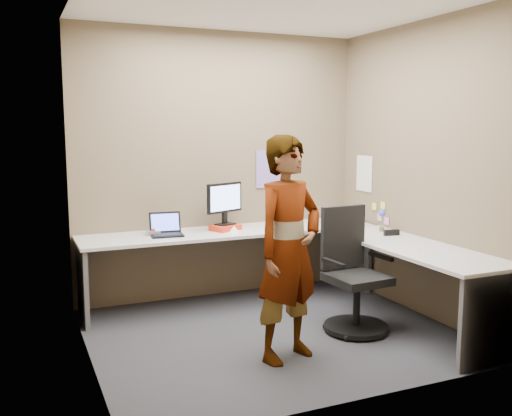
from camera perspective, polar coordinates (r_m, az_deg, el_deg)
name	(u,v)px	position (r m, az deg, el deg)	size (l,w,h in m)	color
ground	(273,333)	(4.97, 1.71, -12.42)	(3.00, 3.00, 0.00)	#242429
wall_back	(220,166)	(5.87, -3.62, 4.26)	(3.00, 3.00, 0.00)	brown
wall_right	(421,170)	(5.48, 16.17, 3.68)	(2.70, 2.70, 0.00)	brown
wall_left	(84,182)	(4.26, -16.84, 2.46)	(2.70, 2.70, 0.00)	brown
ceiling	(274,4)	(4.75, 1.85, 19.72)	(3.00, 3.00, 0.00)	white
desk	(298,252)	(5.32, 4.25, -4.44)	(2.98, 2.58, 0.73)	beige
paper_ream	(225,227)	(5.64, -3.09, -1.96)	(0.27, 0.20, 0.05)	red
monitor	(225,200)	(5.62, -3.16, 0.79)	(0.41, 0.21, 0.41)	black
laptop	(166,230)	(5.44, -8.98, -2.14)	(0.32, 0.27, 0.21)	black
trackball_mouse	(153,233)	(5.45, -10.23, -2.45)	(0.12, 0.08, 0.07)	#B7B7BC
origami	(234,229)	(5.54, -2.20, -2.11)	(0.10, 0.10, 0.06)	white
stapler	(392,233)	(5.52, 13.41, -2.40)	(0.15, 0.04, 0.06)	black
flower	(382,217)	(5.69, 12.50, -0.87)	(0.07, 0.07, 0.22)	brown
calendar_purple	(269,169)	(6.07, 1.32, 3.93)	(0.30, 0.01, 0.40)	#846BB7
calendar_white	(364,173)	(6.20, 10.78, 3.41)	(0.01, 0.28, 0.38)	white
sticky_note_a	(383,205)	(5.94, 12.58, 0.25)	(0.01, 0.07, 0.07)	#F2E059
sticky_note_b	(380,217)	(6.00, 12.27, -0.91)	(0.01, 0.07, 0.07)	pink
sticky_note_c	(387,221)	(5.91, 12.94, -1.27)	(0.01, 0.07, 0.07)	pink
sticky_note_d	(374,206)	(6.07, 11.75, 0.15)	(0.01, 0.07, 0.07)	#F2E059
office_chair	(353,281)	(5.01, 9.64, -7.24)	(0.55, 0.55, 1.04)	black
person	(289,249)	(4.25, 3.29, -4.11)	(0.62, 0.40, 1.69)	#999399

